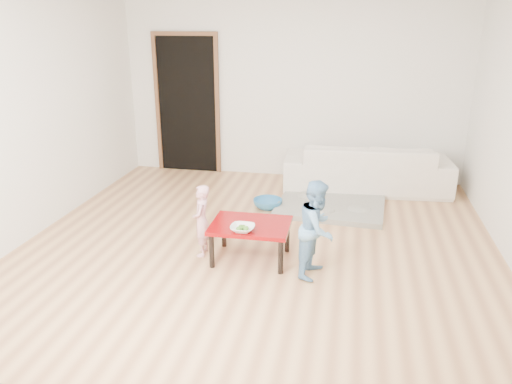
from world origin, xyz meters
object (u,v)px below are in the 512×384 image
(sofa, at_px, (366,166))
(child_blue, at_px, (317,229))
(child_pink, at_px, (202,221))
(red_table, at_px, (251,241))
(bowl, at_px, (243,228))
(basin, at_px, (268,204))

(sofa, height_order, child_blue, child_blue)
(child_pink, distance_m, child_blue, 1.19)
(red_table, distance_m, bowl, 0.30)
(sofa, bearing_deg, child_blue, 75.70)
(sofa, distance_m, child_pink, 2.94)
(bowl, distance_m, basin, 1.67)
(child_blue, xyz_separation_m, basin, (-0.74, 1.61, -0.41))
(child_blue, height_order, basin, child_blue)
(red_table, distance_m, child_blue, 0.74)
(bowl, xyz_separation_m, child_pink, (-0.47, 0.21, -0.04))
(sofa, bearing_deg, red_table, 61.01)
(red_table, height_order, child_pink, child_pink)
(sofa, height_order, red_table, sofa)
(child_pink, distance_m, basin, 1.52)
(child_pink, height_order, child_blue, child_blue)
(sofa, distance_m, child_blue, 2.67)
(child_blue, distance_m, basin, 1.82)
(basin, bearing_deg, red_table, -86.90)
(sofa, xyz_separation_m, child_pink, (-1.65, -2.43, 0.04))
(bowl, bearing_deg, child_blue, 1.72)
(red_table, bearing_deg, sofa, 64.96)
(child_pink, bearing_deg, red_table, 81.35)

